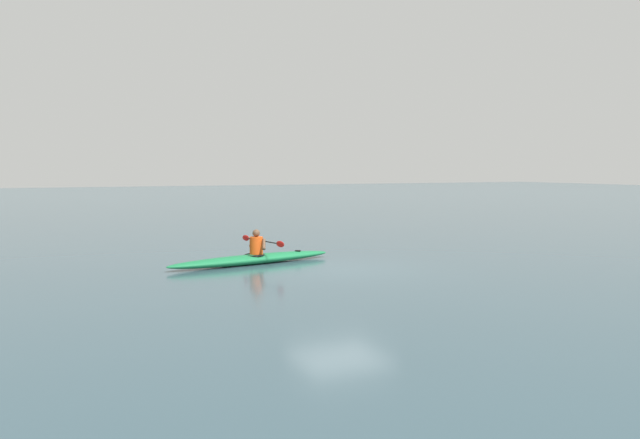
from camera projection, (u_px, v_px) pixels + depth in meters
The scene contains 3 objects.
ground_plane at pixel (340, 269), 17.46m from camera, with size 160.00×160.00×0.00m, color #334C56.
kayak at pixel (252, 259), 18.38m from camera, with size 5.21×1.57×0.28m.
kayaker at pixel (257, 244), 18.43m from camera, with size 0.62×2.29×0.71m.
Camera 1 is at (7.89, 15.40, 2.74)m, focal length 36.37 mm.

